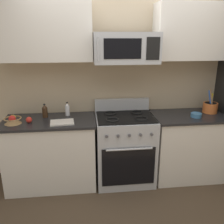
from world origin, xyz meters
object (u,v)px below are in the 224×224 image
Objects in this scene: microwave at (126,48)px; cutting_board at (62,122)px; range_oven at (125,148)px; prep_bowl at (196,115)px; bottle_soy at (45,111)px; fruit_basket at (13,120)px; bottle_vinegar at (67,109)px; utensil_crock at (210,107)px; apple_loose at (29,120)px.

microwave is 2.76× the size of cutting_board.
prep_bowl is at bearing -5.37° from range_oven.
microwave is 1.31m from bottle_soy.
bottle_vinegar reaches higher than fruit_basket.
utensil_crock is (1.20, 0.05, -0.80)m from microwave.
bottle_vinegar is (-1.95, 0.10, 0.01)m from utensil_crock.
range_oven is at bearing 174.63° from prep_bowl.
bottle_vinegar reaches higher than prep_bowl.
range_oven is at bearing 2.95° from fruit_basket.
bottle_soy is at bearing 173.75° from prep_bowl.
bottle_vinegar is 1.29× the size of prep_bowl.
fruit_basket reaches higher than apple_loose.
utensil_crock is 1.95m from bottle_vinegar.
utensil_crock is 2.38× the size of prep_bowl.
fruit_basket is at bearing 179.62° from prep_bowl.
fruit_basket reaches higher than cutting_board.
utensil_crock is at bearing 2.43° from microwave.
utensil_crock reaches higher than cutting_board.
apple_loose is 0.40× the size of bottle_vinegar.
prep_bowl is at bearing -148.86° from utensil_crock.
bottle_soy is (0.35, 0.20, 0.03)m from fruit_basket.
apple_loose is 0.41× the size of bottle_soy.
microwave reaches higher than apple_loose.
apple_loose is (-1.20, -0.07, 0.47)m from range_oven.
microwave is 1.26m from prep_bowl.
utensil_crock is at bearing 3.31° from fruit_basket.
fruit_basket is 0.69m from bottle_vinegar.
bottle_vinegar is at bearing 166.85° from range_oven.
cutting_board is at bearing -174.27° from utensil_crock.
prep_bowl is (2.13, -0.02, -0.01)m from apple_loose.
apple_loose is 0.51m from bottle_vinegar.
range_oven is 1.40× the size of microwave.
microwave is at bearing -177.57° from utensil_crock.
fruit_basket is 0.19m from apple_loose.
bottle_vinegar is 1.70m from prep_bowl.
fruit_basket is 2.32m from prep_bowl.
range_oven is 7.65× the size of prep_bowl.
prep_bowl is at bearing -7.03° from microwave.
bottle_soy is at bearing 133.34° from cutting_board.
microwave is at bearing 4.07° from fruit_basket.
bottle_vinegar reaches higher than range_oven.
prep_bowl is at bearing 1.17° from cutting_board.
bottle_vinegar is (0.45, 0.24, 0.05)m from apple_loose.
prep_bowl reaches higher than cutting_board.
prep_bowl is (-0.27, -0.17, -0.05)m from utensil_crock.
bottle_soy is at bearing 174.45° from microwave.
microwave is 1.19m from cutting_board.
apple_loose is at bearing -151.50° from bottle_vinegar.
bottle_soy reaches higher than apple_loose.
apple_loose is at bearing 0.69° from fruit_basket.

